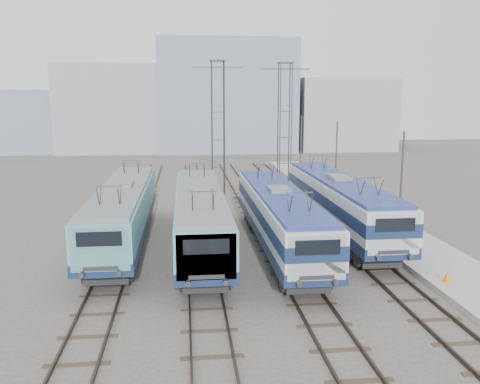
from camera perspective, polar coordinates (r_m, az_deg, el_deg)
name	(u,v)px	position (r m, az deg, el deg)	size (l,w,h in m)	color
ground	(248,275)	(25.73, 0.94, -9.34)	(160.00, 160.00, 0.00)	#514C47
platform	(383,227)	(35.69, 15.78, -3.82)	(4.00, 70.00, 0.30)	#9E9E99
locomotive_far_left	(123,210)	(30.93, -12.98, -1.96)	(2.79, 17.63, 3.32)	navy
locomotive_center_left	(200,215)	(29.15, -4.52, -2.54)	(2.75, 17.35, 3.27)	navy
locomotive_center_right	(279,214)	(29.07, 4.42, -2.50)	(2.73, 17.24, 3.24)	navy
locomotive_far_right	(339,200)	(33.16, 11.07, -0.92)	(2.82, 17.85, 3.35)	navy
catenary_tower_west	(218,122)	(46.16, -2.48, 7.89)	(4.50, 1.20, 12.00)	#3F4247
catenary_tower_east	(285,120)	(48.99, 5.04, 8.01)	(4.50, 1.20, 12.00)	#3F4247
mast_front	(400,196)	(28.97, 17.58, -0.40)	(0.12, 0.12, 7.00)	#3F4247
mast_mid	(336,167)	(40.10, 10.71, 2.82)	(0.12, 0.12, 7.00)	#3F4247
mast_rear	(301,151)	(51.61, 6.85, 4.60)	(0.12, 0.12, 7.00)	#3F4247
safety_cone	(447,276)	(25.75, 22.25, -8.75)	(0.33, 0.33, 0.57)	#FF7700
building_west	(117,109)	(86.72, -13.68, 9.05)	(18.00, 12.00, 14.00)	#9096A2
building_center	(226,97)	(86.30, -1.59, 10.67)	(22.00, 14.00, 18.00)	gray
building_east	(342,114)	(90.20, 11.33, 8.55)	(16.00, 12.00, 12.00)	#9096A2
building_far_west	(16,122)	(90.21, -23.83, 7.24)	(14.00, 10.00, 10.00)	gray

